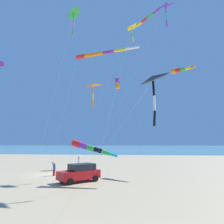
{
  "coord_description": "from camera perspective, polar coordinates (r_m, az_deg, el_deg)",
  "views": [
    {
      "loc": [
        -26.22,
        -11.16,
        4.01
      ],
      "look_at": [
        -4.15,
        -8.8,
        7.45
      ],
      "focal_mm": 32.4,
      "sensor_mm": 36.0,
      "label": 1
    }
  ],
  "objects": [
    {
      "name": "person_adult_flyer",
      "position": [
        35.51,
        -9.34,
        -13.45
      ],
      "size": [
        0.67,
        0.56,
        1.96
      ],
      "color": "silver",
      "rests_on": "ground_plane"
    },
    {
      "name": "ground_plane",
      "position": [
        28.78,
        -17.52,
        -16.43
      ],
      "size": [
        600.0,
        600.0,
        0.0
      ],
      "primitive_type": "plane",
      "color": "tan"
    },
    {
      "name": "kite_windsock_green_low_center",
      "position": [
        20.87,
        -6.69,
        -9.86
      ],
      "size": [
        6.32,
        6.58,
        4.39
      ],
      "color": "red",
      "rests_on": "ground_plane"
    },
    {
      "name": "kite_box_long_streamer_right",
      "position": [
        38.2,
        1.55,
        8.07
      ],
      "size": [
        2.26,
        5.14,
        16.03
      ],
      "color": "purple",
      "rests_on": "ground_plane"
    },
    {
      "name": "kite_delta_magenta_far_left",
      "position": [
        18.47,
        5.49,
        22.4
      ],
      "size": [
        7.04,
        4.9,
        13.86
      ],
      "color": "yellow",
      "rests_on": "ground_plane"
    },
    {
      "name": "parked_car",
      "position": [
        22.5,
        -9.09,
        -16.51
      ],
      "size": [
        4.35,
        4.35,
        1.85
      ],
      "color": "red",
      "rests_on": "ground_plane"
    },
    {
      "name": "ocean_water_strip",
      "position": [
        191.59,
        2.8,
        -10.0
      ],
      "size": [
        240.0,
        600.0,
        0.01
      ],
      "primitive_type": "cube",
      "color": "teal",
      "rests_on": "ground_plane"
    },
    {
      "name": "kite_delta_purple_drifting",
      "position": [
        27.77,
        14.83,
        26.92
      ],
      "size": [
        4.26,
        9.99,
        20.67
      ],
      "color": "purple",
      "rests_on": "ground_plane"
    },
    {
      "name": "kite_delta_black_fish_shape",
      "position": [
        13.3,
        11.32,
        8.9
      ],
      "size": [
        12.95,
        8.23,
        8.54
      ],
      "color": "black",
      "rests_on": "ground_plane"
    },
    {
      "name": "kite_delta_small_distant",
      "position": [
        25.3,
        -10.9,
        25.56
      ],
      "size": [
        6.02,
        6.82,
        18.77
      ],
      "color": "green",
      "rests_on": "ground_plane"
    },
    {
      "name": "kite_delta_rainbow_low_near",
      "position": [
        25.08,
        -5.28,
        7.43
      ],
      "size": [
        1.74,
        9.59,
        11.51
      ],
      "color": "orange",
      "rests_on": "ground_plane"
    },
    {
      "name": "person_child_grey_jacket",
      "position": [
        27.26,
        -16.01,
        -14.97
      ],
      "size": [
        0.47,
        0.57,
        1.7
      ],
      "color": "#B72833",
      "rests_on": "ground_plane"
    },
    {
      "name": "kite_windsock_checkered_midright",
      "position": [
        18.52,
        -4.63,
        15.91
      ],
      "size": [
        11.2,
        11.32,
        12.41
      ],
      "color": "red",
      "rests_on": "ground_plane"
    },
    {
      "name": "kite_windsock_blue_topmost",
      "position": [
        31.7,
        8.74,
        23.99
      ],
      "size": [
        6.87,
        13.22,
        21.71
      ],
      "color": "#1EB7C6",
      "rests_on": "ground_plane"
    },
    {
      "name": "kite_windsock_red_high_left",
      "position": [
        32.72,
        18.59,
        11.16
      ],
      "size": [
        3.85,
        12.32,
        15.34
      ],
      "color": "orange",
      "rests_on": "ground_plane"
    },
    {
      "name": "cooler_box",
      "position": [
        25.36,
        -8.46,
        -17.33
      ],
      "size": [
        0.62,
        0.42,
        0.42
      ],
      "color": "black",
      "rests_on": "ground_plane"
    }
  ]
}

